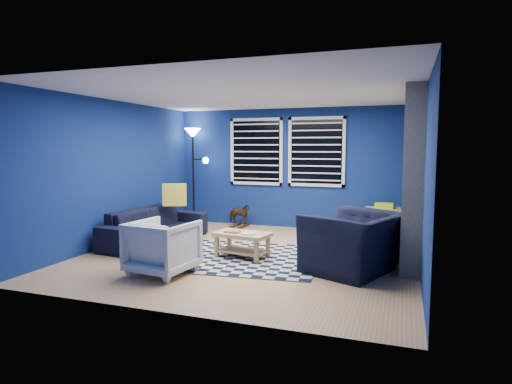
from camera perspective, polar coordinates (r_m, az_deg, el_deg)
floor at (r=6.82m, az=-0.83°, el=-8.40°), size 5.00×5.00×0.00m
ceiling at (r=6.65m, az=-0.86°, el=12.95°), size 5.00×5.00×0.00m
wall_back at (r=9.00m, az=4.62°, el=3.15°), size 5.00×0.00×5.00m
wall_left at (r=7.83m, az=-18.31°, el=2.44°), size 0.00×5.00×5.00m
wall_right at (r=6.22m, az=21.33°, el=1.49°), size 0.00×5.00×5.00m
fireplace at (r=6.72m, az=19.96°, el=1.39°), size 0.65×2.00×2.50m
window_left at (r=9.17m, az=0.02°, el=5.41°), size 1.17×0.06×1.42m
window_right at (r=8.83m, az=8.05°, el=5.33°), size 1.17×0.06×1.42m
tv at (r=8.21m, az=20.50°, el=3.56°), size 0.07×1.00×0.58m
rug at (r=6.68m, az=-2.61°, el=-8.63°), size 2.69×2.24×0.02m
sofa at (r=7.77m, az=-13.16°, el=-4.40°), size 2.21×1.02×0.63m
armchair_big at (r=6.01m, az=12.95°, el=-6.58°), size 1.56×1.48×0.81m
armchair_bent at (r=5.90m, az=-12.32°, el=-7.17°), size 0.87×0.89×0.73m
rocking_horse at (r=9.07m, az=-2.28°, el=-2.95°), size 0.27×0.52×0.43m
coffee_table at (r=6.58m, az=-1.87°, el=-6.35°), size 0.89×0.61×0.41m
cabinet at (r=8.58m, az=16.63°, el=-3.76°), size 0.70×0.52×0.63m
floor_lamp at (r=9.52m, az=-8.30°, el=6.12°), size 0.57×0.35×2.11m
throw_pillow at (r=7.96m, az=-10.82°, el=-0.37°), size 0.44×0.29×0.40m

